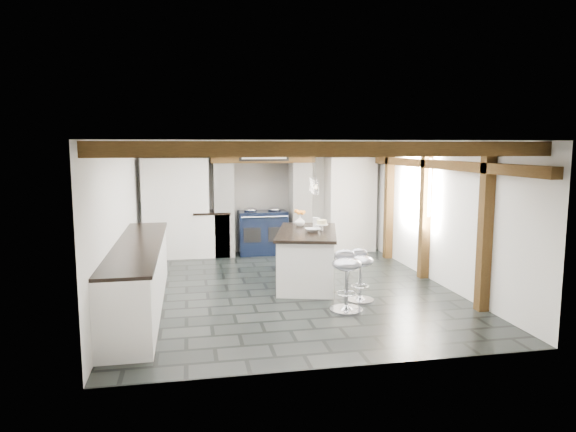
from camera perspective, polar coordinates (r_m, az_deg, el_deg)
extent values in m
plane|color=black|center=(8.24, -0.15, -8.00)|extent=(6.00, 6.00, 0.00)
plane|color=white|center=(10.94, -3.11, 2.07)|extent=(5.00, 0.00, 5.00)
plane|color=white|center=(7.92, -18.21, -0.52)|extent=(0.00, 6.00, 6.00)
plane|color=white|center=(8.81, 16.02, 0.38)|extent=(0.00, 6.00, 6.00)
plane|color=white|center=(7.92, -0.16, 8.22)|extent=(6.00, 6.00, 0.00)
cube|color=silver|center=(10.58, -7.18, 0.74)|extent=(0.40, 0.60, 1.90)
cube|color=silver|center=(10.81, 1.32, 0.94)|extent=(0.40, 0.60, 1.90)
cube|color=#563A18|center=(10.59, -2.92, 6.44)|extent=(2.10, 0.65, 0.18)
cube|color=silver|center=(10.59, -2.93, 7.27)|extent=(2.00, 0.60, 0.31)
cube|color=black|center=(10.27, -2.67, 6.73)|extent=(1.00, 0.03, 0.22)
cube|color=silver|center=(10.26, -2.66, 6.73)|extent=(0.90, 0.01, 0.14)
cube|color=white|center=(10.56, -12.33, 0.87)|extent=(1.30, 0.58, 2.00)
cube|color=white|center=(11.09, 6.88, 1.32)|extent=(1.00, 0.58, 2.00)
cube|color=white|center=(7.44, -16.24, -6.54)|extent=(0.60, 3.80, 0.88)
cube|color=black|center=(7.34, -16.38, -3.06)|extent=(0.64, 3.80, 0.04)
cube|color=white|center=(10.65, -8.47, -2.02)|extent=(0.70, 0.60, 0.88)
cube|color=black|center=(10.58, -8.52, 0.43)|extent=(0.74, 0.64, 0.04)
cube|color=#563A18|center=(8.71, 15.75, 5.59)|extent=(0.15, 5.80, 0.14)
plane|color=white|center=(9.30, 14.33, 3.29)|extent=(0.00, 0.90, 0.90)
cube|color=#563A18|center=(5.39, 5.08, 7.41)|extent=(5.00, 0.16, 0.16)
cube|color=#563A18|center=(6.23, 2.86, 7.48)|extent=(5.00, 0.16, 0.16)
cube|color=#563A18|center=(7.07, 1.17, 7.53)|extent=(5.00, 0.16, 0.16)
cube|color=#563A18|center=(7.92, -0.16, 7.57)|extent=(5.00, 0.16, 0.16)
cube|color=#563A18|center=(8.78, -1.23, 7.59)|extent=(5.00, 0.16, 0.16)
cube|color=#563A18|center=(9.63, -2.12, 7.61)|extent=(5.00, 0.16, 0.16)
cube|color=#563A18|center=(10.49, -2.85, 7.62)|extent=(5.00, 0.16, 0.16)
cube|color=#563A18|center=(7.40, 21.07, -1.22)|extent=(0.15, 0.15, 2.30)
cube|color=#563A18|center=(8.96, 14.99, 0.53)|extent=(0.15, 0.15, 2.30)
cube|color=#563A18|center=(10.41, 11.14, 1.64)|extent=(0.15, 0.15, 2.30)
cylinder|color=black|center=(7.98, 3.10, 5.55)|extent=(0.01, 0.01, 0.56)
cylinder|color=white|center=(8.00, 3.08, 3.18)|extent=(0.09, 0.09, 0.22)
cylinder|color=black|center=(8.28, 2.93, 5.63)|extent=(0.01, 0.01, 0.56)
cylinder|color=white|center=(8.30, 2.91, 3.35)|extent=(0.09, 0.09, 0.22)
cylinder|color=black|center=(8.58, 2.77, 5.71)|extent=(0.01, 0.01, 0.56)
cylinder|color=white|center=(8.60, 2.76, 3.51)|extent=(0.09, 0.09, 0.22)
cube|color=black|center=(10.72, -2.85, -1.82)|extent=(1.00, 0.60, 0.90)
ellipsoid|color=silver|center=(10.62, -4.20, 0.69)|extent=(0.28, 0.28, 0.11)
ellipsoid|color=silver|center=(10.69, -1.54, 0.75)|extent=(0.28, 0.28, 0.11)
cylinder|color=silver|center=(10.35, -2.61, -0.10)|extent=(0.95, 0.03, 0.03)
cube|color=black|center=(10.39, -3.98, -2.14)|extent=(0.35, 0.02, 0.30)
cube|color=black|center=(10.47, -1.26, -2.05)|extent=(0.35, 0.02, 0.30)
cube|color=white|center=(8.39, 2.12, -4.78)|extent=(1.26, 1.86, 0.83)
cube|color=black|center=(8.30, 2.13, -1.82)|extent=(1.36, 1.96, 0.05)
imported|color=white|center=(8.76, 1.32, -0.56)|extent=(0.21, 0.21, 0.18)
ellipsoid|color=orange|center=(8.74, 1.32, 0.39)|extent=(0.19, 0.19, 0.11)
cylinder|color=white|center=(8.61, 3.16, -0.75)|extent=(0.11, 0.11, 0.17)
imported|color=white|center=(8.20, 2.77, -1.57)|extent=(0.30, 0.30, 0.06)
cylinder|color=white|center=(8.33, 3.77, -1.31)|extent=(0.05, 0.05, 0.09)
cylinder|color=white|center=(8.32, 3.77, -0.94)|extent=(0.21, 0.21, 0.01)
cylinder|color=#C9BA87|center=(8.32, 3.78, -0.66)|extent=(0.16, 0.16, 0.07)
cylinder|color=silver|center=(7.65, 7.98, -9.22)|extent=(0.41, 0.41, 0.03)
cone|color=silver|center=(7.64, 7.99, -8.92)|extent=(0.19, 0.19, 0.07)
cylinder|color=silver|center=(7.57, 8.02, -7.09)|extent=(0.05, 0.05, 0.51)
torus|color=silver|center=(7.59, 8.01, -7.70)|extent=(0.26, 0.26, 0.02)
ellipsoid|color=#9798A4|center=(7.50, 8.07, -4.95)|extent=(0.39, 0.39, 0.17)
ellipsoid|color=#9798A4|center=(7.57, 7.88, -4.11)|extent=(0.27, 0.12, 0.14)
cylinder|color=silver|center=(7.19, 6.48, -10.31)|extent=(0.45, 0.45, 0.03)
cone|color=silver|center=(7.17, 6.48, -9.96)|extent=(0.21, 0.21, 0.08)
cylinder|color=silver|center=(7.09, 6.52, -7.83)|extent=(0.05, 0.05, 0.56)
torus|color=silver|center=(7.12, 6.50, -8.54)|extent=(0.29, 0.29, 0.02)
ellipsoid|color=#9798A4|center=(7.01, 6.56, -5.32)|extent=(0.51, 0.51, 0.18)
ellipsoid|color=#9798A4|center=(7.09, 6.55, -4.32)|extent=(0.31, 0.19, 0.16)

